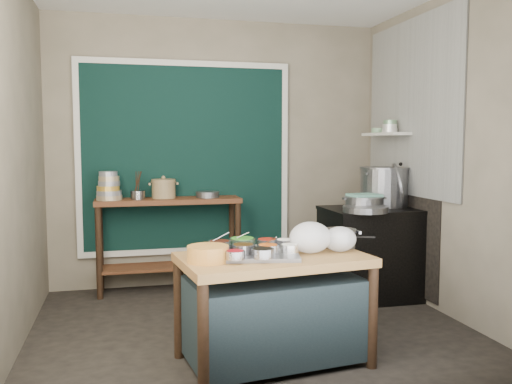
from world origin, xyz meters
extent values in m
cube|color=#29241F|center=(0.00, 0.00, -0.01)|extent=(3.50, 3.00, 0.02)
cube|color=gray|center=(0.00, 1.51, 1.40)|extent=(3.50, 0.02, 2.80)
cube|color=gray|center=(-1.76, 0.00, 1.40)|extent=(0.02, 3.00, 2.80)
cube|color=gray|center=(1.76, 0.00, 1.40)|extent=(0.02, 3.00, 2.80)
cube|color=black|center=(-0.35, 1.47, 1.35)|extent=(2.10, 0.02, 1.90)
cube|color=#B2B2AA|center=(1.74, 0.55, 1.85)|extent=(0.02, 1.70, 1.70)
cube|color=black|center=(1.74, 0.65, 0.70)|extent=(0.01, 1.30, 1.30)
cube|color=beige|center=(1.63, 0.85, 1.60)|extent=(0.22, 0.70, 0.03)
cube|color=brown|center=(-0.01, -0.75, 0.38)|extent=(1.33, 0.87, 0.75)
cube|color=brown|center=(-0.55, 1.28, 0.47)|extent=(1.45, 0.40, 0.95)
cube|color=black|center=(1.35, 0.55, 0.42)|extent=(0.90, 0.68, 0.85)
cube|color=black|center=(1.35, 0.55, 0.86)|extent=(0.92, 0.69, 0.03)
cube|color=gray|center=(-0.16, -0.75, 0.76)|extent=(0.68, 0.55, 0.03)
cylinder|color=gray|center=(-0.23, -0.78, 0.81)|extent=(0.16, 0.16, 0.06)
cylinder|color=gray|center=(0.10, -0.63, 0.81)|extent=(0.13, 0.13, 0.06)
cylinder|color=gray|center=(-0.02, -0.61, 0.81)|extent=(0.15, 0.15, 0.06)
cylinder|color=gray|center=(-0.07, -0.81, 0.81)|extent=(0.15, 0.15, 0.06)
cylinder|color=gray|center=(-0.40, -0.77, 0.81)|extent=(0.17, 0.17, 0.06)
cylinder|color=gray|center=(-0.20, -0.60, 0.81)|extent=(0.18, 0.18, 0.07)
cylinder|color=gray|center=(-0.32, -0.93, 0.80)|extent=(0.13, 0.13, 0.05)
cylinder|color=gray|center=(-0.14, -0.93, 0.81)|extent=(0.15, 0.15, 0.06)
cylinder|color=silver|center=(0.08, -0.80, 0.80)|extent=(0.12, 0.12, 0.05)
cylinder|color=gray|center=(-0.36, -0.62, 0.81)|extent=(0.16, 0.16, 0.06)
cylinder|color=#BA7D27|center=(-0.48, -0.84, 0.80)|extent=(0.29, 0.29, 0.10)
ellipsoid|color=white|center=(0.25, -0.74, 0.86)|extent=(0.34, 0.30, 0.22)
ellipsoid|color=white|center=(0.47, -0.74, 0.84)|extent=(0.25, 0.21, 0.18)
cylinder|color=tan|center=(-1.13, 1.26, 0.97)|extent=(0.25, 0.25, 0.05)
cylinder|color=gray|center=(-1.13, 1.26, 1.02)|extent=(0.24, 0.24, 0.05)
cylinder|color=gold|center=(-1.13, 1.26, 1.07)|extent=(0.22, 0.22, 0.05)
cylinder|color=gray|center=(-1.13, 1.26, 1.11)|extent=(0.21, 0.21, 0.05)
cylinder|color=tan|center=(-1.13, 1.26, 1.16)|extent=(0.20, 0.20, 0.05)
cylinder|color=gray|center=(-1.13, 1.26, 1.21)|extent=(0.18, 0.18, 0.05)
cylinder|color=gray|center=(-0.85, 1.26, 0.99)|extent=(0.18, 0.18, 0.09)
cylinder|color=gray|center=(-0.15, 1.27, 0.98)|extent=(0.26, 0.26, 0.06)
cylinder|color=gray|center=(1.60, 0.53, 1.10)|extent=(0.27, 0.45, 0.44)
cube|color=#61A392|center=(1.23, 0.48, 1.02)|extent=(0.30, 0.25, 0.02)
cylinder|color=gray|center=(1.15, 0.29, 0.91)|extent=(0.54, 0.54, 0.05)
cylinder|color=silver|center=(1.63, 0.77, 1.64)|extent=(0.15, 0.15, 0.04)
cylinder|color=silver|center=(1.63, 0.77, 1.68)|extent=(0.14, 0.14, 0.04)
cylinder|color=gray|center=(1.63, 0.77, 1.72)|extent=(0.13, 0.13, 0.04)
cylinder|color=gray|center=(1.63, 1.03, 1.64)|extent=(0.17, 0.17, 0.05)
camera|label=1|loc=(-1.00, -4.23, 1.51)|focal=38.00mm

